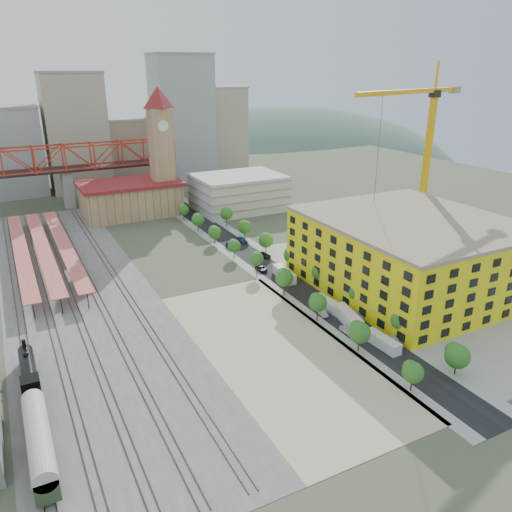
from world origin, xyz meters
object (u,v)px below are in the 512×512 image
clock_tower (161,139)px  locomotive (30,379)px  site_trailer_a (382,342)px  construction_building (409,253)px  site_trailer_d (284,274)px  site_trailer_c (328,305)px  coach (40,442)px  site_trailer_b (348,317)px  tower_crane (424,137)px  car_0 (347,330)px

clock_tower → locomotive: 121.42m
site_trailer_a → construction_building: bearing=36.0°
site_trailer_d → site_trailer_c: bearing=-84.8°
construction_building → coach: 94.97m
locomotive → site_trailer_b: 66.27m
coach → tower_crane: bearing=21.6°
tower_crane → site_trailer_d: tower_crane is taller
clock_tower → car_0: bearing=-87.5°
site_trailer_b → site_trailer_d: 28.56m
clock_tower → tower_crane: tower_crane is taller
clock_tower → construction_building: (34.00, -99.99, -19.29)m
coach → site_trailer_c: coach is taller
clock_tower → tower_crane: bearing=-53.0°
tower_crane → car_0: size_ratio=13.77×
site_trailer_a → site_trailer_c: 19.30m
clock_tower → site_trailer_b: size_ratio=5.05×
locomotive → clock_tower: bearing=60.7°
car_0 → construction_building: bearing=20.4°
clock_tower → site_trailer_c: size_ratio=5.73×
construction_building → coach: size_ratio=2.55×
locomotive → site_trailer_b: bearing=-5.1°
clock_tower → car_0: clock_tower is taller
clock_tower → construction_building: size_ratio=1.03×
coach → site_trailer_c: size_ratio=2.18×
clock_tower → locomotive: bearing=-119.3°
tower_crane → site_trailer_c: 65.07m
coach → site_trailer_a: size_ratio=2.24×
coach → site_trailer_d: coach is taller
site_trailer_a → car_0: 8.51m
construction_building → locomotive: 92.34m
construction_building → tower_crane: size_ratio=0.90×
site_trailer_d → construction_building: bearing=-31.3°
tower_crane → clock_tower: bearing=127.0°
site_trailer_b → coach: bearing=-156.8°
coach → car_0: bearing=8.8°
site_trailer_b → construction_building: bearing=31.2°
coach → site_trailer_a: (66.00, 1.84, -2.10)m
coach → construction_building: bearing=13.9°
locomotive → car_0: (63.00, -9.64, -1.52)m
clock_tower → coach: size_ratio=2.62×
construction_building → car_0: size_ratio=12.38×
clock_tower → site_trailer_d: 85.58m
clock_tower → site_trailer_d: size_ratio=5.20×
site_trailer_c → car_0: (-3.00, -11.36, -0.54)m
coach → car_0: (63.00, 9.78, -2.61)m
coach → car_0: coach is taller
site_trailer_a → car_0: bearing=107.9°
site_trailer_c → car_0: bearing=-109.8°
locomotive → coach: size_ratio=1.20×
construction_building → site_trailer_a: (-26.00, -20.92, -8.20)m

